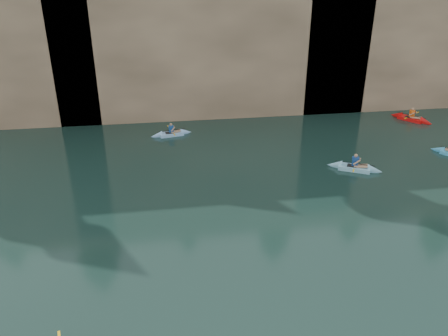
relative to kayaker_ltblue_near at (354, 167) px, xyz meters
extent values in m
plane|color=black|center=(-8.69, -10.79, -0.16)|extent=(160.00, 160.00, 0.00)
cube|color=tan|center=(-8.69, 19.21, 5.84)|extent=(70.00, 16.00, 12.00)
cube|color=tan|center=(-6.69, 11.81, 5.54)|extent=(24.00, 2.40, 11.40)
cube|color=black|center=(-12.69, 11.16, 1.44)|extent=(3.50, 1.00, 3.20)
cube|color=black|center=(1.31, 11.16, 2.09)|extent=(5.00, 1.00, 4.50)
cube|color=yellow|center=(-14.88, -11.14, 0.25)|extent=(0.17, 0.43, 0.02)
cube|color=#8BCCE8|center=(0.00, 0.00, -0.02)|extent=(2.58, 1.89, 0.28)
cone|color=#8BCCE8|center=(1.03, -0.56, -0.02)|extent=(1.14, 1.10, 0.77)
cone|color=#8BCCE8|center=(-1.03, 0.56, -0.02)|extent=(1.14, 1.10, 0.77)
cube|color=black|center=(-0.13, 0.07, 0.09)|extent=(0.71, 0.69, 0.04)
cube|color=navy|center=(0.00, 0.00, 0.39)|extent=(0.42, 0.37, 0.52)
sphere|color=tan|center=(0.00, 0.00, 0.77)|extent=(0.22, 0.22, 0.22)
cylinder|color=black|center=(0.00, 0.00, 0.26)|extent=(2.02, 1.11, 0.04)
cube|color=yellow|center=(0.49, 0.92, 0.26)|extent=(0.27, 0.41, 0.02)
cube|color=yellow|center=(-0.49, -0.92, 0.26)|extent=(0.27, 0.41, 0.02)
cube|color=#98CCFF|center=(-10.53, 7.50, -0.03)|extent=(2.40, 1.16, 0.25)
cone|color=#98CCFF|center=(-9.47, 7.72, -0.03)|extent=(0.93, 0.84, 0.69)
cone|color=#98CCFF|center=(-11.60, 7.29, -0.03)|extent=(0.93, 0.84, 0.69)
cube|color=black|center=(-10.68, 7.48, 0.06)|extent=(0.62, 0.53, 0.04)
cube|color=navy|center=(-10.53, 7.50, 0.33)|extent=(0.35, 0.26, 0.46)
sphere|color=tan|center=(-10.53, 7.50, 0.66)|extent=(0.19, 0.19, 0.19)
cylinder|color=black|center=(-10.53, 7.50, 0.23)|extent=(2.01, 0.43, 0.04)
cube|color=yellow|center=(-10.71, 8.41, 0.23)|extent=(0.16, 0.43, 0.02)
cube|color=yellow|center=(-10.35, 6.60, 0.23)|extent=(0.16, 0.43, 0.02)
cone|color=#47B8F2|center=(6.58, 1.89, -0.03)|extent=(1.07, 1.10, 0.68)
cube|color=red|center=(8.27, 8.02, -0.02)|extent=(2.15, 2.58, 0.28)
cone|color=red|center=(8.97, 7.02, -0.02)|extent=(1.16, 1.19, 0.77)
cone|color=red|center=(7.57, 9.01, -0.02)|extent=(1.16, 1.19, 0.77)
cube|color=black|center=(8.18, 8.14, 0.10)|extent=(0.71, 0.73, 0.04)
cube|color=orange|center=(8.27, 8.02, 0.40)|extent=(0.39, 0.42, 0.52)
sphere|color=tan|center=(8.27, 8.02, 0.77)|extent=(0.22, 0.22, 0.22)
cylinder|color=black|center=(8.27, 8.02, 0.27)|extent=(1.35, 1.89, 0.04)
cube|color=yellow|center=(9.12, 8.62, 0.27)|extent=(0.39, 0.31, 0.02)
cube|color=yellow|center=(7.42, 7.41, 0.27)|extent=(0.39, 0.31, 0.02)
camera|label=1|loc=(-11.27, -22.12, 10.91)|focal=35.00mm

